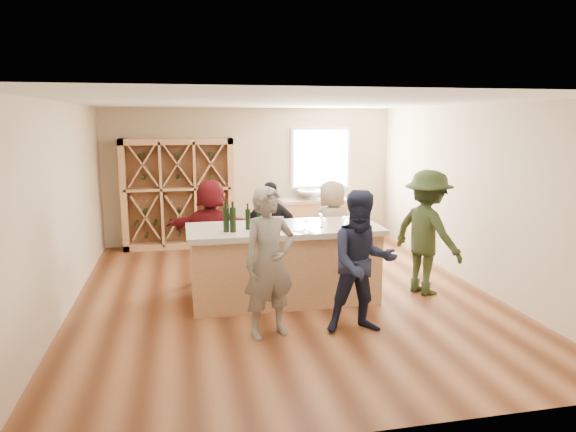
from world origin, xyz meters
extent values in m
cube|color=brown|center=(0.00, 0.00, -0.05)|extent=(6.00, 7.00, 0.10)
cube|color=white|center=(0.00, 0.00, 2.85)|extent=(6.00, 7.00, 0.10)
cube|color=#C3AF8D|center=(0.00, 3.55, 1.40)|extent=(6.00, 0.10, 2.80)
cube|color=#C3AF8D|center=(0.00, -3.55, 1.40)|extent=(6.00, 0.10, 2.80)
cube|color=#C3AF8D|center=(-3.05, 0.00, 1.40)|extent=(0.10, 7.00, 2.80)
cube|color=#C3AF8D|center=(3.05, 0.00, 1.40)|extent=(0.10, 7.00, 2.80)
cube|color=white|center=(1.50, 3.47, 1.75)|extent=(1.30, 0.06, 1.30)
cube|color=white|center=(1.50, 3.44, 1.75)|extent=(1.18, 0.01, 1.18)
cube|color=tan|center=(-1.50, 3.27, 1.10)|extent=(2.20, 0.45, 2.20)
cube|color=tan|center=(1.40, 3.20, 0.43)|extent=(1.60, 0.58, 0.86)
cube|color=#B9AA97|center=(1.40, 3.20, 0.89)|extent=(1.70, 0.62, 0.06)
imported|color=silver|center=(1.20, 3.20, 1.01)|extent=(0.54, 0.54, 0.19)
cylinder|color=silver|center=(1.20, 3.38, 1.07)|extent=(0.02, 0.02, 0.30)
cube|color=tan|center=(-0.04, -0.20, 0.50)|extent=(2.60, 1.00, 1.00)
cube|color=#B9AA97|center=(-0.04, -0.20, 1.04)|extent=(2.72, 1.12, 0.08)
cylinder|color=black|center=(-0.87, -0.39, 1.24)|extent=(0.10, 0.10, 0.33)
cylinder|color=black|center=(-0.78, -0.42, 1.25)|extent=(0.11, 0.11, 0.33)
cylinder|color=black|center=(-0.57, -0.29, 1.22)|extent=(0.09, 0.09, 0.28)
cylinder|color=black|center=(-0.43, -0.46, 1.23)|extent=(0.08, 0.08, 0.31)
cone|color=white|center=(-0.38, -0.62, 1.18)|extent=(0.08, 0.08, 0.20)
cone|color=white|center=(0.17, -0.65, 1.17)|extent=(0.09, 0.09, 0.19)
cone|color=white|center=(0.69, -0.62, 1.18)|extent=(0.09, 0.09, 0.19)
cone|color=white|center=(0.45, -0.36, 1.18)|extent=(0.09, 0.09, 0.20)
cube|color=white|center=(-0.38, -0.59, 1.08)|extent=(0.31, 0.35, 0.00)
cube|color=white|center=(0.15, -0.61, 1.08)|extent=(0.28, 0.32, 0.00)
cube|color=white|center=(0.85, -0.60, 1.08)|extent=(0.27, 0.34, 0.00)
imported|color=slate|center=(-0.46, -1.39, 0.90)|extent=(0.77, 0.65, 1.81)
imported|color=#191E38|center=(0.65, -1.51, 0.87)|extent=(0.88, 0.52, 1.75)
imported|color=#263319|center=(2.08, -0.34, 0.92)|extent=(0.96, 1.32, 1.85)
imported|color=black|center=(-0.07, 0.68, 0.80)|extent=(1.04, 0.73, 1.61)
imported|color=gray|center=(0.96, 0.79, 0.80)|extent=(0.86, 0.64, 1.59)
imported|color=#590F14|center=(-0.99, 0.92, 0.83)|extent=(1.62, 0.93, 1.65)
camera|label=1|loc=(-1.44, -7.14, 2.57)|focal=32.00mm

